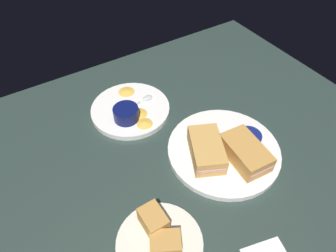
{
  "coord_description": "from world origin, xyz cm",
  "views": [
    {
      "loc": [
        -33.51,
        33.16,
        62.78
      ],
      "look_at": [
        14.38,
        3.38,
        3.0
      ],
      "focal_mm": 32.25,
      "sensor_mm": 36.0,
      "label": 1
    }
  ],
  "objects_px": {
    "spoon_by_dark_ramekin": "(232,151)",
    "bread_basket_rear": "(159,242)",
    "spoon_by_gravy_ramekin": "(144,100)",
    "sandwich_half_near": "(206,150)",
    "sandwich_half_far": "(245,152)",
    "plate_chips_companion": "(131,109)",
    "ramekin_light_gravy": "(126,113)",
    "ramekin_dark_sauce": "(248,139)",
    "plate_sandwich_main": "(223,150)"
  },
  "relations": [
    {
      "from": "sandwich_half_near",
      "to": "plate_chips_companion",
      "type": "xyz_separation_m",
      "value": [
        0.26,
        0.08,
        -0.03
      ]
    },
    {
      "from": "spoon_by_gravy_ramekin",
      "to": "bread_basket_rear",
      "type": "distance_m",
      "value": 0.44
    },
    {
      "from": "sandwich_half_far",
      "to": "spoon_by_dark_ramekin",
      "type": "relative_size",
      "value": 1.4
    },
    {
      "from": "spoon_by_dark_ramekin",
      "to": "bread_basket_rear",
      "type": "xyz_separation_m",
      "value": [
        -0.11,
        0.28,
        0.0
      ]
    },
    {
      "from": "ramekin_dark_sauce",
      "to": "bread_basket_rear",
      "type": "distance_m",
      "value": 0.35
    },
    {
      "from": "bread_basket_rear",
      "to": "ramekin_light_gravy",
      "type": "bearing_deg",
      "value": -16.24
    },
    {
      "from": "sandwich_half_near",
      "to": "plate_chips_companion",
      "type": "height_order",
      "value": "sandwich_half_near"
    },
    {
      "from": "ramekin_light_gravy",
      "to": "spoon_by_dark_ramekin",
      "type": "bearing_deg",
      "value": -145.21
    },
    {
      "from": "plate_sandwich_main",
      "to": "sandwich_half_far",
      "type": "xyz_separation_m",
      "value": [
        -0.05,
        -0.02,
        0.03
      ]
    },
    {
      "from": "ramekin_dark_sauce",
      "to": "ramekin_light_gravy",
      "type": "height_order",
      "value": "ramekin_light_gravy"
    },
    {
      "from": "sandwich_half_near",
      "to": "ramekin_light_gravy",
      "type": "relative_size",
      "value": 2.08
    },
    {
      "from": "sandwich_half_near",
      "to": "spoon_by_gravy_ramekin",
      "type": "relative_size",
      "value": 1.51
    },
    {
      "from": "sandwich_half_near",
      "to": "plate_chips_companion",
      "type": "relative_size",
      "value": 0.64
    },
    {
      "from": "plate_chips_companion",
      "to": "ramekin_dark_sauce",
      "type": "bearing_deg",
      "value": -145.15
    },
    {
      "from": "plate_chips_companion",
      "to": "sandwich_half_near",
      "type": "bearing_deg",
      "value": -162.82
    },
    {
      "from": "plate_sandwich_main",
      "to": "spoon_by_gravy_ramekin",
      "type": "height_order",
      "value": "spoon_by_gravy_ramekin"
    },
    {
      "from": "bread_basket_rear",
      "to": "ramekin_dark_sauce",
      "type": "bearing_deg",
      "value": -72.15
    },
    {
      "from": "spoon_by_gravy_ramekin",
      "to": "sandwich_half_near",
      "type": "bearing_deg",
      "value": -173.18
    },
    {
      "from": "sandwich_half_far",
      "to": "spoon_by_dark_ramekin",
      "type": "distance_m",
      "value": 0.04
    },
    {
      "from": "sandwich_half_near",
      "to": "spoon_by_gravy_ramekin",
      "type": "bearing_deg",
      "value": 6.82
    },
    {
      "from": "sandwich_half_near",
      "to": "ramekin_dark_sauce",
      "type": "distance_m",
      "value": 0.12
    },
    {
      "from": "spoon_by_dark_ramekin",
      "to": "bread_basket_rear",
      "type": "height_order",
      "value": "bread_basket_rear"
    },
    {
      "from": "sandwich_half_far",
      "to": "bread_basket_rear",
      "type": "height_order",
      "value": "bread_basket_rear"
    },
    {
      "from": "ramekin_light_gravy",
      "to": "bread_basket_rear",
      "type": "xyz_separation_m",
      "value": [
        -0.36,
        0.1,
        -0.01
      ]
    },
    {
      "from": "sandwich_half_far",
      "to": "ramekin_light_gravy",
      "type": "relative_size",
      "value": 1.92
    },
    {
      "from": "plate_sandwich_main",
      "to": "ramekin_light_gravy",
      "type": "height_order",
      "value": "ramekin_light_gravy"
    },
    {
      "from": "ramekin_light_gravy",
      "to": "spoon_by_gravy_ramekin",
      "type": "relative_size",
      "value": 0.72
    },
    {
      "from": "plate_chips_companion",
      "to": "spoon_by_gravy_ramekin",
      "type": "height_order",
      "value": "spoon_by_gravy_ramekin"
    },
    {
      "from": "sandwich_half_near",
      "to": "sandwich_half_far",
      "type": "relative_size",
      "value": 1.09
    },
    {
      "from": "sandwich_half_near",
      "to": "ramekin_light_gravy",
      "type": "height_order",
      "value": "sandwich_half_near"
    },
    {
      "from": "ramekin_dark_sauce",
      "to": "ramekin_light_gravy",
      "type": "xyz_separation_m",
      "value": [
        0.25,
        0.23,
        0.0
      ]
    },
    {
      "from": "ramekin_dark_sauce",
      "to": "spoon_by_gravy_ramekin",
      "type": "bearing_deg",
      "value": 27.28
    },
    {
      "from": "sandwich_half_near",
      "to": "ramekin_light_gravy",
      "type": "bearing_deg",
      "value": 25.87
    },
    {
      "from": "plate_sandwich_main",
      "to": "ramekin_dark_sauce",
      "type": "height_order",
      "value": "ramekin_dark_sauce"
    },
    {
      "from": "ramekin_light_gravy",
      "to": "spoon_by_gravy_ramekin",
      "type": "xyz_separation_m",
      "value": [
        0.04,
        -0.08,
        -0.02
      ]
    },
    {
      "from": "sandwich_half_near",
      "to": "plate_chips_companion",
      "type": "distance_m",
      "value": 0.28
    },
    {
      "from": "ramekin_dark_sauce",
      "to": "bread_basket_rear",
      "type": "bearing_deg",
      "value": 107.85
    },
    {
      "from": "ramekin_dark_sauce",
      "to": "ramekin_light_gravy",
      "type": "distance_m",
      "value": 0.34
    },
    {
      "from": "plate_sandwich_main",
      "to": "sandwich_half_near",
      "type": "distance_m",
      "value": 0.06
    },
    {
      "from": "sandwich_half_far",
      "to": "spoon_by_dark_ramekin",
      "type": "xyz_separation_m",
      "value": [
        0.03,
        0.01,
        -0.02
      ]
    },
    {
      "from": "spoon_by_gravy_ramekin",
      "to": "sandwich_half_far",
      "type": "bearing_deg",
      "value": -161.47
    },
    {
      "from": "sandwich_half_far",
      "to": "spoon_by_gravy_ramekin",
      "type": "relative_size",
      "value": 1.39
    },
    {
      "from": "ramekin_light_gravy",
      "to": "plate_sandwich_main",
      "type": "bearing_deg",
      "value": -144.72
    },
    {
      "from": "sandwich_half_far",
      "to": "plate_sandwich_main",
      "type": "bearing_deg",
      "value": 23.02
    },
    {
      "from": "plate_sandwich_main",
      "to": "plate_chips_companion",
      "type": "bearing_deg",
      "value": 26.9
    },
    {
      "from": "plate_sandwich_main",
      "to": "plate_chips_companion",
      "type": "xyz_separation_m",
      "value": [
        0.27,
        0.14,
        0.0
      ]
    },
    {
      "from": "plate_sandwich_main",
      "to": "bread_basket_rear",
      "type": "distance_m",
      "value": 0.3
    },
    {
      "from": "ramekin_light_gravy",
      "to": "spoon_by_gravy_ramekin",
      "type": "height_order",
      "value": "ramekin_light_gravy"
    },
    {
      "from": "sandwich_half_far",
      "to": "ramekin_dark_sauce",
      "type": "xyz_separation_m",
      "value": [
        0.03,
        -0.04,
        -0.01
      ]
    },
    {
      "from": "sandwich_half_far",
      "to": "plate_chips_companion",
      "type": "height_order",
      "value": "sandwich_half_far"
    }
  ]
}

